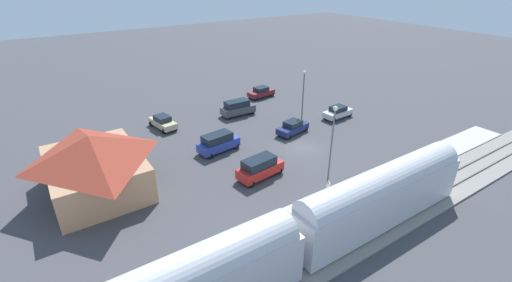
# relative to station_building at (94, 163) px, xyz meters

# --- Properties ---
(ground_plane) EXTENTS (200.00, 200.00, 0.00)m
(ground_plane) POSITION_rel_station_building_xyz_m (-4.00, -22.00, -2.99)
(ground_plane) COLOR #424247
(railway_track) EXTENTS (4.80, 70.00, 0.30)m
(railway_track) POSITION_rel_station_building_xyz_m (-18.00, -22.00, -2.89)
(railway_track) COLOR gray
(railway_track) RESTS_ON ground
(platform) EXTENTS (3.20, 46.00, 0.30)m
(platform) POSITION_rel_station_building_xyz_m (-14.00, -22.00, -2.84)
(platform) COLOR #B7B2A8
(platform) RESTS_ON ground
(station_building) EXTENTS (11.32, 8.82, 5.74)m
(station_building) POSITION_rel_station_building_xyz_m (0.00, 0.00, 0.00)
(station_building) COLOR tan
(station_building) RESTS_ON ground
(pedestrian_on_platform) EXTENTS (0.36, 0.36, 1.71)m
(pedestrian_on_platform) POSITION_rel_station_building_xyz_m (-13.26, -17.17, -1.71)
(pedestrian_on_platform) COLOR brown
(pedestrian_on_platform) RESTS_ON platform
(suv_charcoal) EXTENTS (2.07, 4.94, 2.22)m
(suv_charcoal) POSITION_rel_station_building_xyz_m (9.04, -20.90, -1.84)
(suv_charcoal) COLOR #47494F
(suv_charcoal) RESTS_ON ground
(suv_blue) EXTENTS (2.60, 5.12, 2.22)m
(suv_blue) POSITION_rel_station_building_xyz_m (0.68, -13.29, -1.84)
(suv_blue) COLOR #283D9E
(suv_blue) RESTS_ON ground
(sedan_silver) EXTENTS (2.09, 4.60, 1.74)m
(sedan_silver) POSITION_rel_station_building_xyz_m (0.31, -32.17, -2.11)
(sedan_silver) COLOR silver
(sedan_silver) RESTS_ON ground
(sedan_maroon) EXTENTS (2.24, 4.65, 1.74)m
(sedan_maroon) POSITION_rel_station_building_xyz_m (13.61, -28.10, -2.11)
(sedan_maroon) COLOR maroon
(sedan_maroon) RESTS_ON ground
(sedan_tan) EXTENTS (4.74, 2.80, 1.74)m
(sedan_tan) POSITION_rel_station_building_xyz_m (10.58, -10.26, -2.11)
(sedan_tan) COLOR #C6B284
(sedan_tan) RESTS_ON ground
(suv_red) EXTENTS (2.56, 5.11, 2.22)m
(suv_red) POSITION_rel_station_building_xyz_m (-6.68, -14.12, -1.84)
(suv_red) COLOR red
(suv_red) RESTS_ON ground
(sedan_navy) EXTENTS (2.71, 4.78, 1.74)m
(sedan_navy) POSITION_rel_station_building_xyz_m (-0.28, -23.53, -2.11)
(sedan_navy) COLOR navy
(sedan_navy) RESTS_ON ground
(light_pole_near_platform) EXTENTS (0.44, 0.44, 8.09)m
(light_pole_near_platform) POSITION_rel_station_building_xyz_m (-11.20, -19.26, 2.07)
(light_pole_near_platform) COLOR #515156
(light_pole_near_platform) RESTS_ON ground
(light_pole_lot_center) EXTENTS (0.44, 0.44, 7.14)m
(light_pole_lot_center) POSITION_rel_station_building_xyz_m (2.18, -27.13, 1.56)
(light_pole_lot_center) COLOR #515156
(light_pole_lot_center) RESTS_ON ground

